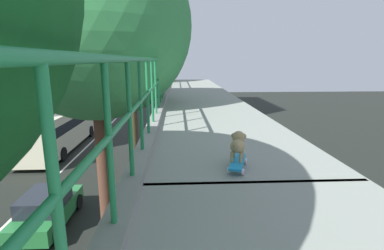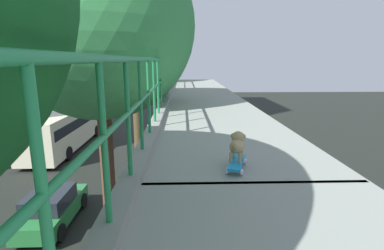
# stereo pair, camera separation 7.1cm
# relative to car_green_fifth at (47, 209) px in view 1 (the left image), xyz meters

# --- Properties ---
(overpass_deck) EXTENTS (2.43, 31.73, 0.39)m
(overpass_deck) POSITION_rel_car_green_fifth_xyz_m (6.20, -9.06, 4.69)
(overpass_deck) COLOR gray
(overpass_deck) RESTS_ON bridge_pier
(green_railing) EXTENTS (0.20, 30.15, 1.22)m
(green_railing) POSITION_rel_car_green_fifth_xyz_m (5.04, -9.06, 5.17)
(green_railing) COLOR gray
(green_railing) RESTS_ON overpass_deck
(car_green_fifth) EXTENTS (1.79, 3.98, 1.52)m
(car_green_fifth) POSITION_rel_car_green_fifth_xyz_m (0.00, 0.00, 0.00)
(car_green_fifth) COLOR #257136
(car_green_fifth) RESTS_ON ground
(city_bus) EXTENTS (2.77, 10.51, 3.03)m
(city_bus) POSITION_rel_car_green_fifth_xyz_m (-3.71, 11.02, 1.00)
(city_bus) COLOR beige
(city_bus) RESTS_ON ground
(roadside_tree_mid) EXTENTS (5.17, 5.17, 10.19)m
(roadside_tree_mid) POSITION_rel_car_green_fifth_xyz_m (3.30, -3.15, 6.92)
(roadside_tree_mid) COLOR #503123
(roadside_tree_mid) RESTS_ON ground
(roadside_tree_far) EXTENTS (4.36, 4.36, 9.35)m
(roadside_tree_far) POSITION_rel_car_green_fifth_xyz_m (2.89, 5.33, 6.91)
(roadside_tree_far) COLOR #473B24
(roadside_tree_far) RESTS_ON ground
(toy_skateboard) EXTENTS (0.30, 0.55, 0.09)m
(toy_skateboard) POSITION_rel_car_green_fifth_xyz_m (6.14, -8.27, 4.96)
(toy_skateboard) COLOR #188FD5
(toy_skateboard) RESTS_ON overpass_deck
(small_dog) EXTENTS (0.23, 0.35, 0.31)m
(small_dog) POSITION_rel_car_green_fifth_xyz_m (6.15, -8.20, 5.16)
(small_dog) COLOR #9A875C
(small_dog) RESTS_ON toy_skateboard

